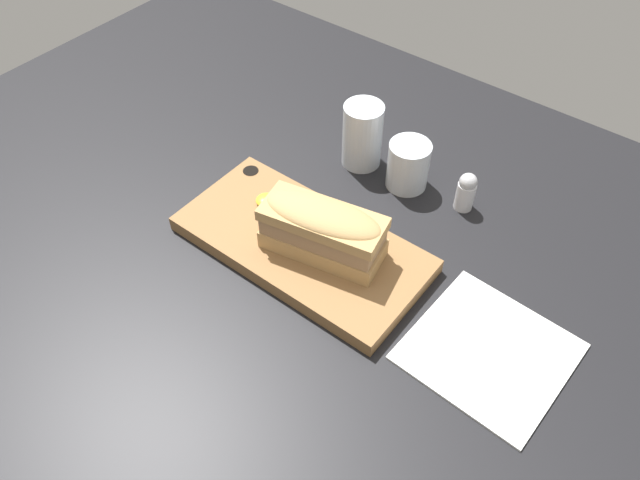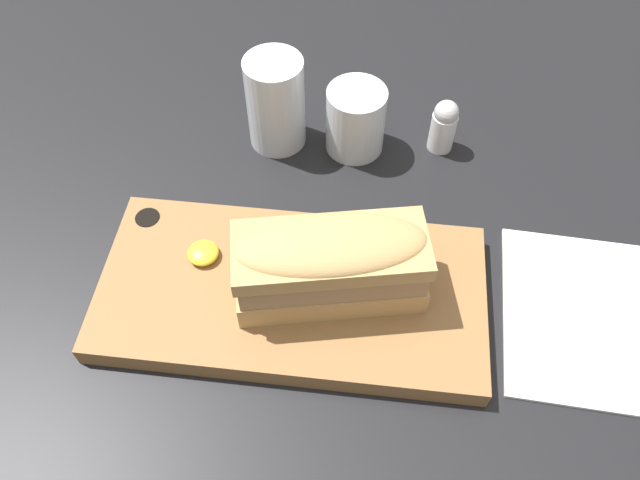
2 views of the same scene
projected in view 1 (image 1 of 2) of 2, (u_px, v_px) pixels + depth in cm
name	position (u px, v px, depth cm)	size (l,w,h in cm)	color
dining_table	(335.00, 297.00, 91.86)	(178.17, 124.10, 2.00)	black
serving_board	(302.00, 244.00, 95.94)	(38.71, 18.96, 2.53)	olive
sandwich	(323.00, 228.00, 90.02)	(19.17, 10.90, 8.73)	tan
mustard_dollop	(266.00, 200.00, 99.77)	(3.21, 3.21, 1.29)	yellow
water_glass	(362.00, 139.00, 107.20)	(6.90, 6.90, 11.68)	silver
wine_glass	(408.00, 166.00, 104.05)	(7.05, 7.05, 8.38)	silver
napkin	(489.00, 351.00, 84.17)	(21.00, 20.55, 0.40)	white
salt_shaker	(466.00, 191.00, 100.55)	(3.08, 3.08, 7.01)	white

